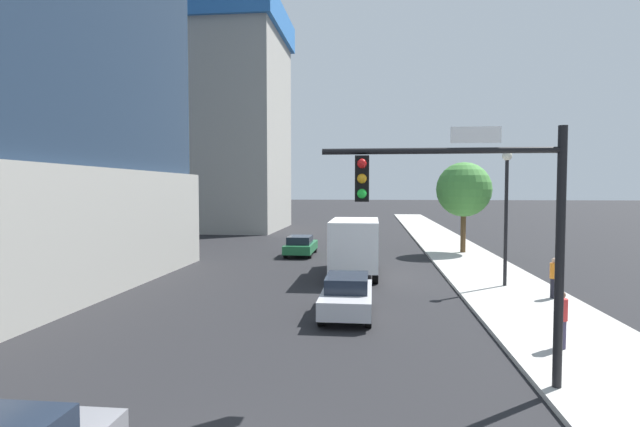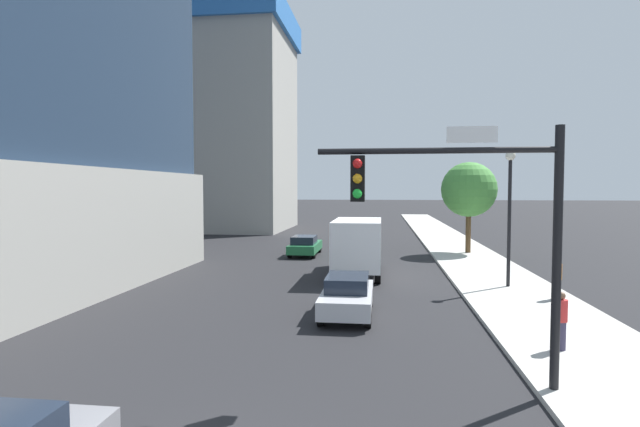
{
  "view_description": "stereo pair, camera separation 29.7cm",
  "coord_description": "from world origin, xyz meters",
  "px_view_note": "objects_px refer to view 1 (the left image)",
  "views": [
    {
      "loc": [
        2.68,
        -6.33,
        4.6
      ],
      "look_at": [
        0.86,
        10.47,
        3.75
      ],
      "focal_mm": 27.44,
      "sensor_mm": 36.0,
      "label": 1
    },
    {
      "loc": [
        2.98,
        -6.3,
        4.6
      ],
      "look_at": [
        0.86,
        10.47,
        3.75
      ],
      "focal_mm": 27.44,
      "sensor_mm": 36.0,
      "label": 2
    }
  ],
  "objects_px": {
    "car_silver": "(347,295)",
    "car_green": "(301,245)",
    "street_lamp": "(506,199)",
    "pedestrian_red_shirt": "(561,319)",
    "box_truck": "(355,244)",
    "pedestrian_orange_shirt": "(554,278)",
    "street_tree": "(464,190)",
    "traffic_light_pole": "(472,208)",
    "construction_building": "(213,109)"
  },
  "relations": [
    {
      "from": "traffic_light_pole",
      "to": "street_lamp",
      "type": "height_order",
      "value": "street_lamp"
    },
    {
      "from": "box_truck",
      "to": "pedestrian_orange_shirt",
      "type": "relative_size",
      "value": 4.2
    },
    {
      "from": "street_lamp",
      "to": "pedestrian_red_shirt",
      "type": "relative_size",
      "value": 3.82
    },
    {
      "from": "traffic_light_pole",
      "to": "car_silver",
      "type": "distance_m",
      "value": 7.83
    },
    {
      "from": "traffic_light_pole",
      "to": "car_green",
      "type": "height_order",
      "value": "traffic_light_pole"
    },
    {
      "from": "pedestrian_red_shirt",
      "to": "car_silver",
      "type": "bearing_deg",
      "value": 150.32
    },
    {
      "from": "car_silver",
      "to": "pedestrian_red_shirt",
      "type": "height_order",
      "value": "pedestrian_red_shirt"
    },
    {
      "from": "car_silver",
      "to": "car_green",
      "type": "height_order",
      "value": "car_silver"
    },
    {
      "from": "box_truck",
      "to": "car_green",
      "type": "bearing_deg",
      "value": 118.35
    },
    {
      "from": "traffic_light_pole",
      "to": "street_tree",
      "type": "relative_size",
      "value": 0.92
    },
    {
      "from": "box_truck",
      "to": "pedestrian_orange_shirt",
      "type": "xyz_separation_m",
      "value": [
        8.27,
        -5.17,
        -0.72
      ]
    },
    {
      "from": "street_lamp",
      "to": "car_silver",
      "type": "distance_m",
      "value": 9.51
    },
    {
      "from": "construction_building",
      "to": "pedestrian_orange_shirt",
      "type": "height_order",
      "value": "construction_building"
    },
    {
      "from": "construction_building",
      "to": "car_silver",
      "type": "xyz_separation_m",
      "value": [
        17.19,
        -36.69,
        -12.89
      ]
    },
    {
      "from": "street_lamp",
      "to": "car_silver",
      "type": "xyz_separation_m",
      "value": [
        -6.98,
        -5.5,
        -3.41
      ]
    },
    {
      "from": "traffic_light_pole",
      "to": "pedestrian_orange_shirt",
      "type": "height_order",
      "value": "traffic_light_pole"
    },
    {
      "from": "construction_building",
      "to": "car_silver",
      "type": "distance_m",
      "value": 42.52
    },
    {
      "from": "construction_building",
      "to": "street_tree",
      "type": "distance_m",
      "value": 32.39
    },
    {
      "from": "car_silver",
      "to": "box_truck",
      "type": "xyz_separation_m",
      "value": [
        -0.0,
        8.21,
        0.96
      ]
    },
    {
      "from": "box_truck",
      "to": "pedestrian_red_shirt",
      "type": "height_order",
      "value": "box_truck"
    },
    {
      "from": "car_silver",
      "to": "pedestrian_orange_shirt",
      "type": "height_order",
      "value": "pedestrian_orange_shirt"
    },
    {
      "from": "street_lamp",
      "to": "street_tree",
      "type": "height_order",
      "value": "street_tree"
    },
    {
      "from": "car_green",
      "to": "pedestrian_orange_shirt",
      "type": "height_order",
      "value": "pedestrian_orange_shirt"
    },
    {
      "from": "car_green",
      "to": "pedestrian_red_shirt",
      "type": "bearing_deg",
      "value": -62.05
    },
    {
      "from": "pedestrian_red_shirt",
      "to": "box_truck",
      "type": "bearing_deg",
      "value": 117.7
    },
    {
      "from": "car_green",
      "to": "box_truck",
      "type": "xyz_separation_m",
      "value": [
        4.03,
        -7.46,
        1.01
      ]
    },
    {
      "from": "traffic_light_pole",
      "to": "street_tree",
      "type": "height_order",
      "value": "street_tree"
    },
    {
      "from": "street_tree",
      "to": "traffic_light_pole",
      "type": "bearing_deg",
      "value": -99.82
    },
    {
      "from": "pedestrian_red_shirt",
      "to": "construction_building",
      "type": "bearing_deg",
      "value": 120.14
    },
    {
      "from": "street_tree",
      "to": "pedestrian_orange_shirt",
      "type": "bearing_deg",
      "value": -85.9
    },
    {
      "from": "street_lamp",
      "to": "pedestrian_red_shirt",
      "type": "distance_m",
      "value": 9.58
    },
    {
      "from": "car_green",
      "to": "pedestrian_red_shirt",
      "type": "distance_m",
      "value": 21.7
    },
    {
      "from": "car_silver",
      "to": "box_truck",
      "type": "distance_m",
      "value": 8.26
    },
    {
      "from": "street_tree",
      "to": "box_truck",
      "type": "height_order",
      "value": "street_tree"
    },
    {
      "from": "construction_building",
      "to": "car_silver",
      "type": "height_order",
      "value": "construction_building"
    },
    {
      "from": "construction_building",
      "to": "traffic_light_pole",
      "type": "relative_size",
      "value": 5.46
    },
    {
      "from": "construction_building",
      "to": "pedestrian_orange_shirt",
      "type": "distance_m",
      "value": 44.06
    },
    {
      "from": "car_silver",
      "to": "traffic_light_pole",
      "type": "bearing_deg",
      "value": -63.68
    },
    {
      "from": "street_tree",
      "to": "pedestrian_red_shirt",
      "type": "height_order",
      "value": "street_tree"
    },
    {
      "from": "construction_building",
      "to": "box_truck",
      "type": "bearing_deg",
      "value": -58.89
    },
    {
      "from": "street_tree",
      "to": "pedestrian_orange_shirt",
      "type": "relative_size",
      "value": 3.82
    },
    {
      "from": "traffic_light_pole",
      "to": "pedestrian_red_shirt",
      "type": "relative_size",
      "value": 3.61
    },
    {
      "from": "street_tree",
      "to": "pedestrian_red_shirt",
      "type": "xyz_separation_m",
      "value": [
        -1.09,
        -20.97,
        -3.57
      ]
    },
    {
      "from": "street_lamp",
      "to": "construction_building",
      "type": "bearing_deg",
      "value": 127.77
    },
    {
      "from": "street_lamp",
      "to": "pedestrian_orange_shirt",
      "type": "distance_m",
      "value": 4.21
    },
    {
      "from": "street_lamp",
      "to": "car_silver",
      "type": "height_order",
      "value": "street_lamp"
    },
    {
      "from": "street_lamp",
      "to": "street_tree",
      "type": "distance_m",
      "value": 11.98
    },
    {
      "from": "street_lamp",
      "to": "car_green",
      "type": "height_order",
      "value": "street_lamp"
    },
    {
      "from": "car_green",
      "to": "car_silver",
      "type": "bearing_deg",
      "value": -75.59
    },
    {
      "from": "street_tree",
      "to": "car_green",
      "type": "relative_size",
      "value": 1.4
    }
  ]
}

